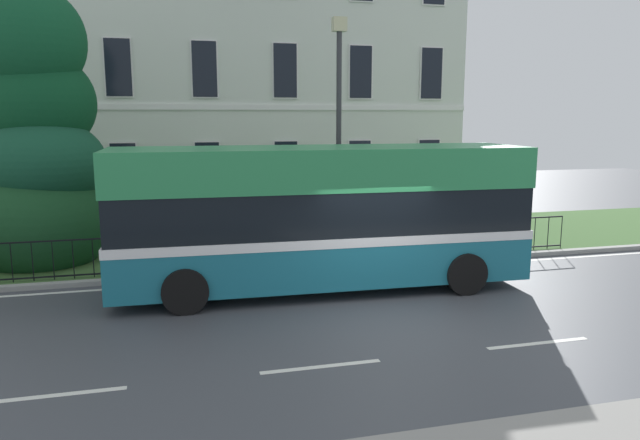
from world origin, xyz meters
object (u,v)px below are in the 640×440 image
object	(u,v)px
litter_bin	(399,236)
georgian_townhouse	(229,51)
single_decker_bus	(321,216)
street_lamp_post	(339,123)
evergreen_tree	(40,150)

from	to	relation	value
litter_bin	georgian_townhouse	bearing A→B (deg)	105.43
single_decker_bus	street_lamp_post	distance (m)	3.28
single_decker_bus	evergreen_tree	bearing A→B (deg)	149.38
single_decker_bus	litter_bin	size ratio (longest dim) A/B	9.06
street_lamp_post	litter_bin	bearing A→B (deg)	0.33
single_decker_bus	litter_bin	world-z (taller)	single_decker_bus
georgian_townhouse	litter_bin	xyz separation A→B (m)	(3.36, -12.17, -6.19)
evergreen_tree	single_decker_bus	world-z (taller)	evergreen_tree
georgian_townhouse	street_lamp_post	xyz separation A→B (m)	(1.57, -12.18, -3.04)
single_decker_bus	street_lamp_post	size ratio (longest dim) A/B	1.49
georgian_townhouse	single_decker_bus	bearing A→B (deg)	-88.09
evergreen_tree	single_decker_bus	distance (m)	8.02
single_decker_bus	street_lamp_post	world-z (taller)	street_lamp_post
georgian_townhouse	evergreen_tree	size ratio (longest dim) A/B	2.28
georgian_townhouse	single_decker_bus	xyz separation A→B (m)	(0.48, -14.49, -5.11)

